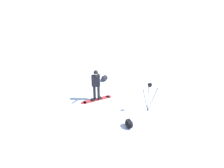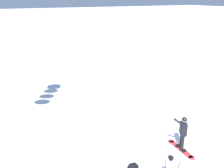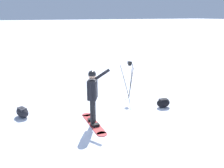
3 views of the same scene
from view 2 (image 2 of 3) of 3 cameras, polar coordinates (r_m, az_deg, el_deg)
ground_plane at (r=11.78m, az=13.40°, el=-16.01°), size 300.00×300.00×0.00m
snowboarder at (r=11.74m, az=16.39°, el=-10.38°), size 0.77×0.48×1.73m
snowboard at (r=12.29m, az=15.89°, el=-14.47°), size 0.36×1.77×0.10m
gear_bag_large at (r=10.59m, az=4.95°, el=-18.96°), size 0.54×0.36×0.33m
camera_tripod at (r=9.42m, az=13.55°, el=-18.40°), size 0.63×0.64×1.50m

